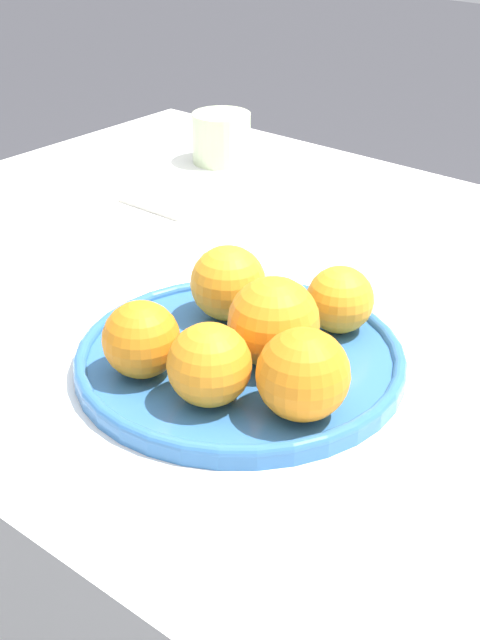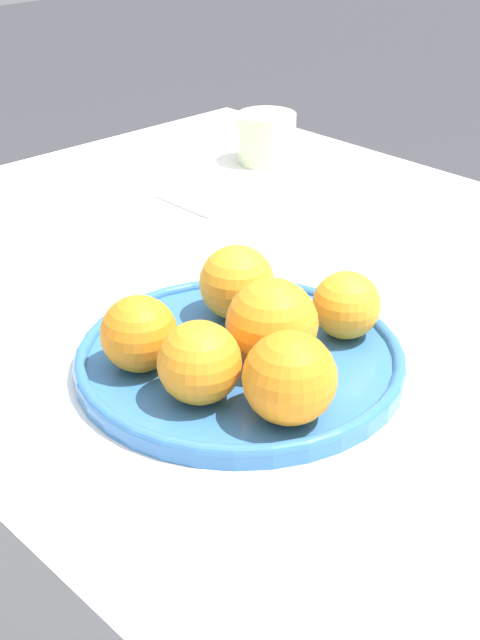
{
  "view_description": "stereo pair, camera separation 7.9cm",
  "coord_description": "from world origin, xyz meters",
  "px_view_note": "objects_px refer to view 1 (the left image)",
  "views": [
    {
      "loc": [
        0.35,
        -0.68,
        1.18
      ],
      "look_at": [
        -0.09,
        -0.16,
        0.8
      ],
      "focal_mm": 50.0,
      "sensor_mm": 36.0,
      "label": 1
    },
    {
      "loc": [
        0.41,
        -0.63,
        1.18
      ],
      "look_at": [
        -0.09,
        -0.16,
        0.8
      ],
      "focal_mm": 50.0,
      "sensor_mm": 36.0,
      "label": 2
    }
  ],
  "objects_px": {
    "orange_0": "(274,322)",
    "orange_3": "(340,300)",
    "orange_2": "(209,365)",
    "orange_5": "(303,375)",
    "napkin": "(182,195)",
    "orange_1": "(141,339)",
    "orange_4": "(228,283)",
    "fruit_platter": "(240,358)",
    "cup_1": "(221,138)"
  },
  "relations": [
    {
      "from": "cup_1",
      "to": "orange_5",
      "type": "bearing_deg",
      "value": -43.36
    },
    {
      "from": "fruit_platter",
      "to": "orange_5",
      "type": "relative_size",
      "value": 3.93
    },
    {
      "from": "fruit_platter",
      "to": "cup_1",
      "type": "height_order",
      "value": "cup_1"
    },
    {
      "from": "orange_1",
      "to": "orange_2",
      "type": "bearing_deg",
      "value": 4.25
    },
    {
      "from": "orange_1",
      "to": "orange_2",
      "type": "xyz_separation_m",
      "value": [
        0.07,
        0.01,
        0.0
      ]
    },
    {
      "from": "orange_0",
      "to": "orange_3",
      "type": "relative_size",
      "value": 1.27
    },
    {
      "from": "fruit_platter",
      "to": "cup_1",
      "type": "xyz_separation_m",
      "value": [
        -0.39,
        0.42,
        0.03
      ]
    },
    {
      "from": "orange_0",
      "to": "orange_1",
      "type": "relative_size",
      "value": 1.2
    },
    {
      "from": "orange_2",
      "to": "orange_4",
      "type": "distance_m",
      "value": 0.15
    },
    {
      "from": "orange_0",
      "to": "orange_4",
      "type": "relative_size",
      "value": 1.11
    },
    {
      "from": "cup_1",
      "to": "orange_1",
      "type": "bearing_deg",
      "value": -55.38
    },
    {
      "from": "orange_0",
      "to": "orange_2",
      "type": "height_order",
      "value": "orange_0"
    },
    {
      "from": "orange_5",
      "to": "napkin",
      "type": "bearing_deg",
      "value": 143.84
    },
    {
      "from": "orange_2",
      "to": "cup_1",
      "type": "bearing_deg",
      "value": 130.23
    },
    {
      "from": "orange_0",
      "to": "orange_1",
      "type": "bearing_deg",
      "value": -130.75
    },
    {
      "from": "orange_4",
      "to": "napkin",
      "type": "relative_size",
      "value": 0.57
    },
    {
      "from": "fruit_platter",
      "to": "orange_5",
      "type": "distance_m",
      "value": 0.11
    },
    {
      "from": "orange_0",
      "to": "orange_3",
      "type": "bearing_deg",
      "value": 82.77
    },
    {
      "from": "orange_4",
      "to": "orange_5",
      "type": "relative_size",
      "value": 0.96
    },
    {
      "from": "orange_1",
      "to": "cup_1",
      "type": "relative_size",
      "value": 0.8
    },
    {
      "from": "fruit_platter",
      "to": "orange_1",
      "type": "bearing_deg",
      "value": -120.09
    },
    {
      "from": "orange_2",
      "to": "orange_1",
      "type": "bearing_deg",
      "value": -175.75
    },
    {
      "from": "orange_2",
      "to": "orange_3",
      "type": "relative_size",
      "value": 1.1
    },
    {
      "from": "orange_0",
      "to": "orange_2",
      "type": "xyz_separation_m",
      "value": [
        -0.0,
        -0.08,
        -0.01
      ]
    },
    {
      "from": "cup_1",
      "to": "napkin",
      "type": "relative_size",
      "value": 0.67
    },
    {
      "from": "orange_2",
      "to": "napkin",
      "type": "height_order",
      "value": "orange_2"
    },
    {
      "from": "orange_1",
      "to": "orange_4",
      "type": "relative_size",
      "value": 0.93
    },
    {
      "from": "fruit_platter",
      "to": "orange_3",
      "type": "bearing_deg",
      "value": 66.84
    },
    {
      "from": "orange_5",
      "to": "napkin",
      "type": "height_order",
      "value": "orange_5"
    },
    {
      "from": "fruit_platter",
      "to": "orange_3",
      "type": "xyz_separation_m",
      "value": [
        0.04,
        0.1,
        0.04
      ]
    },
    {
      "from": "orange_3",
      "to": "orange_1",
      "type": "bearing_deg",
      "value": -116.36
    },
    {
      "from": "orange_4",
      "to": "napkin",
      "type": "height_order",
      "value": "orange_4"
    },
    {
      "from": "orange_0",
      "to": "napkin",
      "type": "relative_size",
      "value": 0.63
    },
    {
      "from": "napkin",
      "to": "orange_5",
      "type": "bearing_deg",
      "value": -36.16
    },
    {
      "from": "orange_4",
      "to": "cup_1",
      "type": "xyz_separation_m",
      "value": [
        -0.33,
        0.37,
        -0.01
      ]
    },
    {
      "from": "orange_4",
      "to": "orange_5",
      "type": "distance_m",
      "value": 0.18
    },
    {
      "from": "fruit_platter",
      "to": "napkin",
      "type": "bearing_deg",
      "value": 140.34
    },
    {
      "from": "orange_0",
      "to": "orange_2",
      "type": "relative_size",
      "value": 1.16
    },
    {
      "from": "orange_3",
      "to": "fruit_platter",
      "type": "bearing_deg",
      "value": -113.16
    },
    {
      "from": "fruit_platter",
      "to": "orange_5",
      "type": "xyz_separation_m",
      "value": [
        0.1,
        -0.04,
        0.04
      ]
    },
    {
      "from": "orange_1",
      "to": "orange_5",
      "type": "relative_size",
      "value": 0.89
    },
    {
      "from": "orange_5",
      "to": "orange_4",
      "type": "bearing_deg",
      "value": 150.4
    },
    {
      "from": "orange_4",
      "to": "napkin",
      "type": "bearing_deg",
      "value": 140.63
    },
    {
      "from": "orange_4",
      "to": "orange_3",
      "type": "bearing_deg",
      "value": 26.42
    },
    {
      "from": "orange_2",
      "to": "orange_5",
      "type": "distance_m",
      "value": 0.08
    },
    {
      "from": "orange_1",
      "to": "orange_3",
      "type": "bearing_deg",
      "value": 63.64
    },
    {
      "from": "orange_2",
      "to": "cup_1",
      "type": "distance_m",
      "value": 0.65
    },
    {
      "from": "orange_4",
      "to": "orange_1",
      "type": "bearing_deg",
      "value": -85.3
    },
    {
      "from": "orange_3",
      "to": "orange_5",
      "type": "xyz_separation_m",
      "value": [
        0.06,
        -0.14,
        0.01
      ]
    },
    {
      "from": "orange_5",
      "to": "fruit_platter",
      "type": "bearing_deg",
      "value": 158.34
    }
  ]
}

